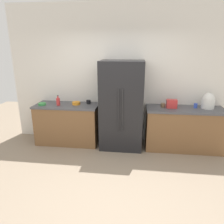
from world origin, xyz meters
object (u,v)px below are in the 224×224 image
Objects in this scene: cup_a at (89,102)px; cup_b at (163,105)px; rice_cooker at (208,101)px; toaster at (172,104)px; bowl_a at (76,103)px; refrigerator at (122,105)px; bowl_b at (42,104)px; bottle_a at (58,101)px; cup_c at (196,106)px.

cup_b is (1.63, -0.09, 0.00)m from cup_a.
rice_cooker is at bearing 1.63° from cup_b.
toaster reaches higher than bowl_a.
refrigerator is at bearing -176.53° from toaster.
cup_a reaches higher than bowl_b.
bottle_a is (-2.43, -0.10, -0.00)m from toaster.
bowl_b is (-0.73, -0.14, -0.01)m from bowl_a.
toaster is 2.80m from bowl_b.
toaster is (1.04, 0.06, 0.05)m from refrigerator.
toaster is 2.06m from bowl_a.
cup_c is (0.67, 0.03, 0.01)m from cup_b.
rice_cooker is at bearing 0.90° from bowl_a.
cup_c is 0.54× the size of bowl_a.
bowl_b is at bearing -177.46° from toaster.
rice_cooker is at bearing 2.91° from bowl_b.
rice_cooker is 2.55m from cup_a.
cup_c is at bearing 2.95° from bottle_a.
bowl_a is (-1.02, 0.07, -0.00)m from refrigerator.
toaster reaches higher than bowl_b.
refrigerator reaches higher than rice_cooker.
bowl_a is at bearing 179.67° from toaster.
bowl_a is at bearing -157.07° from cup_a.
bowl_b is at bearing -177.09° from rice_cooker.
bottle_a is 2.32× the size of cup_c.
bowl_b is (-2.62, -0.15, -0.02)m from cup_b.
cup_c reaches higher than bowl_b.
toaster reaches higher than cup_b.
refrigerator reaches higher than cup_c.
refrigerator reaches higher than cup_b.
cup_a is (-0.77, 0.18, 0.01)m from refrigerator.
bottle_a reaches higher than cup_c.
cup_c is at bearing 2.20° from cup_b.
bottle_a is 0.39m from bowl_a.
refrigerator is at bearing -4.20° from bowl_a.
cup_c is 0.58× the size of bowl_b.
rice_cooker is at bearing 4.33° from toaster.
rice_cooker reaches higher than bottle_a.
cup_b is 2.63m from bowl_b.
bottle_a reaches higher than cup_b.
cup_a is (-2.54, 0.06, -0.12)m from rice_cooker.
cup_a is 1.10× the size of cup_b.
bottle_a is at bearing -177.27° from rice_cooker.
cup_b is 0.67m from cup_c.
bowl_b is (-3.29, -0.18, -0.02)m from cup_c.
toaster is 1.20× the size of bowl_a.
bottle_a reaches higher than toaster.
cup_a reaches higher than bowl_a.
toaster is 2.43m from bottle_a.
bottle_a is at bearing -178.67° from refrigerator.
cup_b is 0.49× the size of bowl_a.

